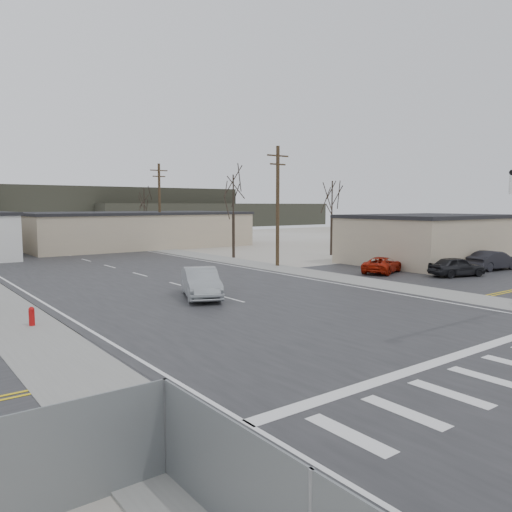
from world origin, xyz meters
The scene contains 22 objects.
ground centered at (0.00, 0.00, 0.00)m, with size 140.00×140.00×0.00m, color silver.
main_road centered at (0.00, 15.00, 0.02)m, with size 18.00×110.00×0.05m, color #242426.
cross_road centered at (0.00, 0.00, 0.02)m, with size 90.00×10.00×0.04m, color #242426.
parking_lot centered at (20.00, 6.00, 0.02)m, with size 18.00×20.00×0.03m, color #242426.
sidewalk_right centered at (10.60, 20.00, 0.03)m, with size 3.00×90.00×0.06m, color gray.
fire_hydrant centered at (-10.20, 8.00, 0.45)m, with size 0.24×0.24×0.87m.
building_right_far centered at (10.00, 44.00, 2.15)m, with size 26.30×14.30×4.30m.
building_lot centered at (24.00, 12.00, 2.16)m, with size 14.30×10.30×4.30m.
upole_right_a centered at (11.50, 18.00, 5.22)m, with size 2.20×0.30×10.00m.
upole_right_b centered at (11.50, 40.00, 5.22)m, with size 2.20×0.30×10.00m.
tree_right_mid centered at (12.50, 26.00, 5.93)m, with size 3.74×3.74×8.33m.
tree_right_far centered at (15.00, 52.00, 5.58)m, with size 3.52×3.52×7.84m.
tree_lot centered at (22.00, 22.00, 5.58)m, with size 3.52×3.52×7.84m.
hill_center centered at (15.00, 96.00, 4.50)m, with size 80.00×18.00×9.00m, color #333026.
hill_right centered at (50.00, 90.00, 2.75)m, with size 60.00×18.00×5.50m, color #333026.
sedan_crossing centered at (-1.12, 9.32, 0.87)m, with size 1.74×5.00×1.65m, color gray.
car_far_a centered at (2.02, 42.24, 0.84)m, with size 2.22×5.45×1.58m, color black.
car_far_b centered at (-1.61, 63.28, 0.69)m, with size 1.53×3.81×1.30m, color black.
car_parked_red centered at (15.03, 9.84, 0.64)m, with size 2.01×4.36×1.21m, color #A21A08.
car_parked_dark_a centered at (17.83, 5.42, 0.74)m, with size 1.67×4.15×1.41m, color black.
car_parked_dark_b centered at (23.43, 5.67, 0.79)m, with size 1.60×4.59×1.51m, color black.
car_parked_silver centered at (20.63, 11.86, 0.77)m, with size 2.05×5.05×1.47m, color #8F9499.
Camera 1 is at (-15.08, -14.27, 5.15)m, focal length 35.00 mm.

